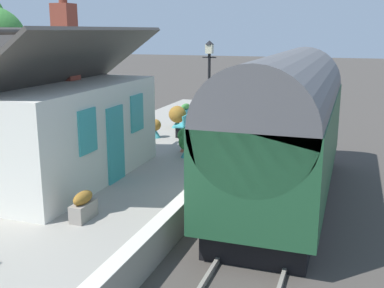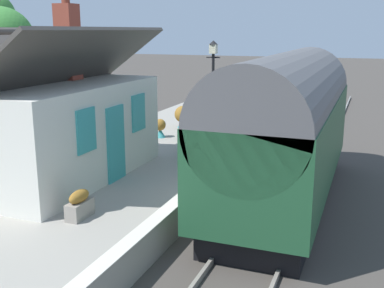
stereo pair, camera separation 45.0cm
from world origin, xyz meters
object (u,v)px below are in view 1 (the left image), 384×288
planter_bench_left (155,128)px  planter_bench_right (185,110)px  planter_edge_near (186,145)px  planter_edge_far (126,120)px  bench_by_lamp (186,124)px  lamp_post_platform (209,73)px  train (285,127)px  bench_mid_platform (199,116)px  planter_corner_building (83,206)px  planter_under_sign (185,138)px  planter_by_door (177,116)px  station_building (49,126)px

planter_bench_left → planter_bench_right: (4.98, 0.55, -0.09)m
planter_edge_near → planter_edge_far: size_ratio=1.00×
bench_by_lamp → lamp_post_platform: lamp_post_platform is taller
train → bench_mid_platform: train is taller
planter_corner_building → planter_under_sign: (6.42, -0.10, 0.16)m
planter_by_door → planter_edge_far: planter_by_door is taller
planter_by_door → lamp_post_platform: (-2.69, -2.24, 2.11)m
bench_by_lamp → planter_bench_right: (4.18, 1.54, -0.19)m
station_building → planter_edge_far: (6.57, 0.96, -1.03)m
planter_edge_far → planter_by_door: bearing=-58.2°
bench_mid_platform → planter_edge_far: bench_mid_platform is taller
planter_bench_right → planter_edge_near: bearing=-160.1°
planter_bench_right → planter_under_sign: planter_under_sign is taller
planter_bench_right → bench_by_lamp: bearing=-159.8°
planter_bench_left → planter_corner_building: (-8.11, -1.75, -0.06)m
bench_by_lamp → planter_edge_near: 3.38m
station_building → planter_bench_left: station_building is taller
bench_by_lamp → planter_bench_left: (-0.79, 1.00, -0.11)m
lamp_post_platform → bench_by_lamp: bearing=44.9°
train → lamp_post_platform: bearing=48.6°
station_building → planter_under_sign: 4.85m
planter_corner_building → lamp_post_platform: (7.54, -0.61, 2.31)m
planter_edge_near → station_building: bearing=137.6°
bench_by_lamp → planter_under_sign: 2.62m
bench_mid_platform → planter_under_sign: bench_mid_platform is taller
bench_mid_platform → planter_corner_building: 10.81m
planter_edge_far → planter_under_sign: bearing=-126.0°
bench_by_lamp → planter_bench_left: 1.28m
bench_by_lamp → lamp_post_platform: bearing=-135.1°
planter_bench_left → lamp_post_platform: lamp_post_platform is taller
planter_corner_building → planter_edge_near: planter_edge_near is taller
planter_corner_building → planter_bench_right: 13.29m
bench_mid_platform → planter_bench_left: bearing=161.3°
bench_by_lamp → train: bearing=-132.6°
bench_by_lamp → planter_under_sign: (-2.48, -0.85, 0.00)m
bench_mid_platform → planter_corner_building: bearing=-175.5°
station_building → lamp_post_platform: bearing=-32.2°
station_building → planter_bench_left: 5.78m
bench_by_lamp → planter_bench_right: size_ratio=1.29×
bench_by_lamp → planter_under_sign: bearing=-161.1°
planter_bench_right → planter_under_sign: bearing=-160.2°
bench_mid_platform → planter_bench_right: size_ratio=1.29×
train → lamp_post_platform: (2.73, 3.09, 1.20)m
planter_bench_right → planter_edge_near: (-7.37, -2.67, 0.14)m
planter_by_door → planter_edge_near: bearing=-156.0°
planter_under_sign → lamp_post_platform: 2.47m
planter_by_door → train: bearing=-135.5°
planter_corner_building → planter_under_sign: 6.43m
planter_bench_left → planter_edge_far: 2.01m
station_building → planter_bench_left: size_ratio=8.82×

